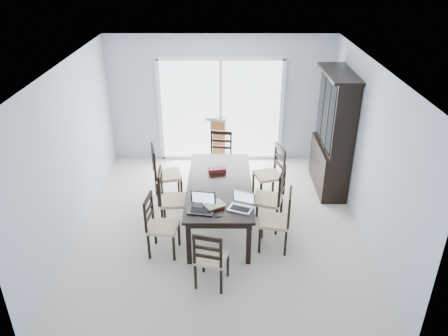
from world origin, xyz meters
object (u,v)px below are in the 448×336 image
Objects in this scene: chair_left_mid at (168,193)px; chair_end_near at (210,254)px; chair_left_far at (161,168)px; china_hutch at (333,134)px; chair_right_far at (273,167)px; dining_table at (219,188)px; laptop_silver at (241,206)px; hot_tub at (197,123)px; chair_right_near at (281,214)px; cell_phone at (218,216)px; laptop_dark at (201,207)px; game_box at (217,170)px; chair_right_mid at (274,192)px; chair_left_near at (157,219)px; chair_end_far at (220,151)px.

chair_end_near is (0.70, -1.42, -0.07)m from chair_left_mid.
chair_end_near is (0.91, -2.24, -0.09)m from chair_left_far.
china_hutch is 1.92× the size of chair_right_far.
laptop_silver reaches higher than dining_table.
laptop_silver is 0.19× the size of hot_tub.
cell_phone is at bearing 118.40° from chair_right_near.
chair_left_far is at bearing 113.64° from cell_phone.
chair_end_near is (-1.02, -0.87, -0.05)m from chair_right_near.
cell_phone is 0.05× the size of hot_tub.
laptop_silver is (1.11, -0.68, 0.19)m from chair_left_mid.
game_box is (0.20, 1.20, -0.02)m from laptop_dark.
chair_left_far is 4.24× the size of game_box.
laptop_silver is (1.32, -1.49, 0.17)m from chair_left_far.
dining_table is 2.14× the size of chair_end_near.
chair_right_mid reaches higher than game_box.
cell_phone is at bearing 17.75° from chair_left_far.
cell_phone is at bearing -132.96° from china_hutch.
chair_left_far is at bearing 125.77° from laptop_dark.
chair_left_far is at bearing -169.20° from chair_left_near.
chair_left_mid is 3.43m from hot_tub.
chair_end_far reaches higher than cell_phone.
chair_right_near is at bearing 33.47° from laptop_silver.
chair_end_near is 2.58× the size of laptop_silver.
hot_tub is (-1.41, 3.42, -0.17)m from chair_right_mid.
chair_left_mid is at bearing 130.69° from chair_end_near.
chair_end_near is at bearing 22.69° from chair_left_mid.
chair_left_mid reaches higher than chair_right_near.
laptop_silver is (0.31, -0.75, 0.13)m from dining_table.
chair_right_far is at bearing -159.43° from china_hutch.
chair_left_far is 1.01× the size of chair_right_mid.
chair_right_far is 2.01m from cell_phone.
laptop_silver reaches higher than game_box.
chair_right_far is 1.03× the size of chair_end_far.
dining_table is at bearing 100.56° from chair_end_near.
chair_left_mid is at bearing -94.13° from hot_tub.
dining_table is at bearing 65.49° from chair_right_near.
chair_right_far is at bearing 114.26° from chair_left_mid.
chair_left_mid is at bearing 107.07° from chair_right_mid.
china_hutch is 1.04× the size of hot_tub.
chair_left_near is at bearing 114.02° from chair_right_far.
chair_left_far is at bearing -100.06° from hot_tub.
chair_end_far is at bearing 119.40° from laptop_silver.
chair_right_mid is 1.04× the size of chair_right_far.
chair_left_mid is 0.55× the size of hot_tub.
chair_left_mid is 0.84m from chair_left_far.
laptop_dark is at bearing 34.02° from chair_left_mid.
china_hutch is 5.53× the size of laptop_silver.
chair_right_mid is (1.88, -0.81, -0.01)m from chair_left_far.
dining_table is at bearing -83.97° from game_box.
chair_end_far is (-2.02, 0.31, -0.48)m from china_hutch.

